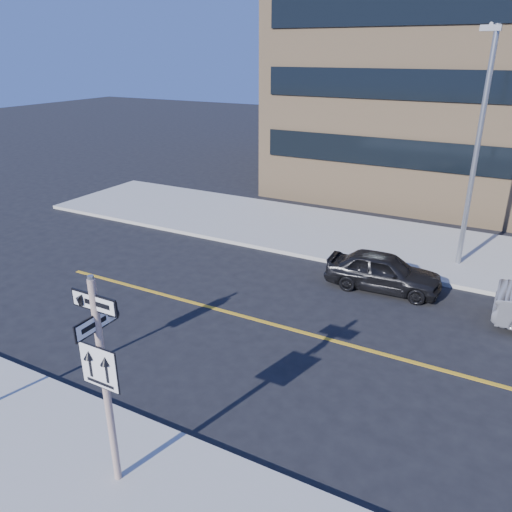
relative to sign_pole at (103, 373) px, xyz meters
The scene contains 5 objects.
ground 3.50m from the sign_pole, 90.00° to the left, with size 120.00×120.00×0.00m, color black.
sign_pole is the anchor object (origin of this frame).
parked_car_a 10.70m from the sign_pole, 78.83° to the left, with size 3.74×1.50×1.27m, color black.
streetlight_a 14.05m from the sign_pole, 73.23° to the left, with size 0.55×2.25×8.00m.
building_brick 28.36m from the sign_pole, 85.84° to the left, with size 18.00×18.00×18.00m, color #A5845C.
Camera 1 is at (5.49, -7.35, 7.37)m, focal length 35.00 mm.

